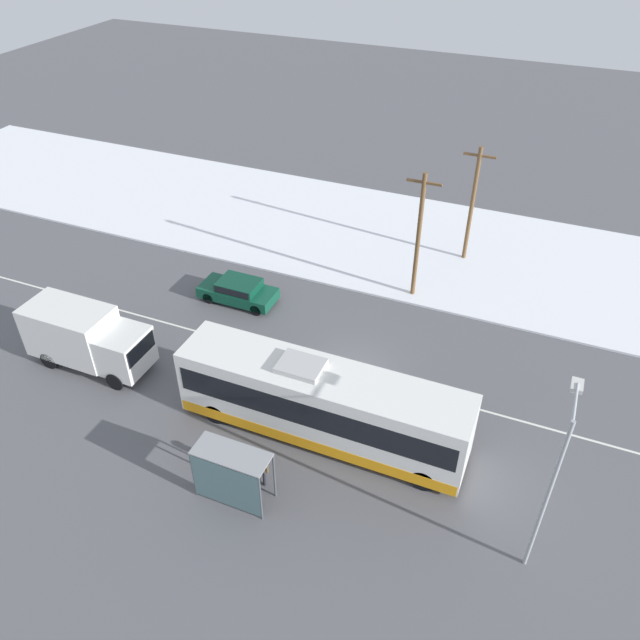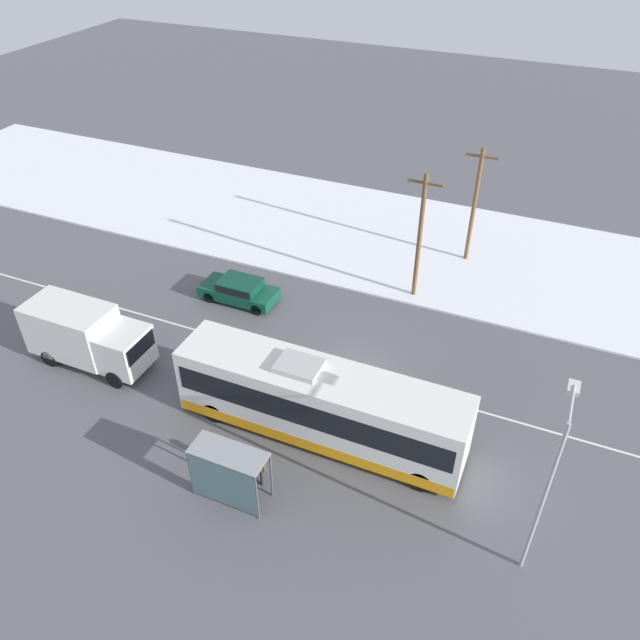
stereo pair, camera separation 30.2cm
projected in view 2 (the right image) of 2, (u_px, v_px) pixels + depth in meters
name	position (u px, v px, depth m)	size (l,w,h in m)	color
ground_plane	(350.00, 374.00, 29.48)	(120.00, 120.00, 0.00)	#56565B
snow_lot	(425.00, 246.00, 38.92)	(80.00, 12.75, 0.12)	white
lane_marking_center	(350.00, 374.00, 29.48)	(60.00, 0.12, 0.00)	silver
city_bus	(320.00, 403.00, 25.45)	(12.15, 2.57, 3.59)	white
box_truck	(86.00, 334.00, 29.27)	(6.01, 2.30, 2.99)	silver
sedan_car	(239.00, 289.00, 33.91)	(4.21, 1.80, 1.30)	#0F4733
pedestrian_at_stop	(258.00, 464.00, 23.72)	(0.66, 0.29, 1.83)	#23232D
bus_shelter	(226.00, 471.00, 22.77)	(2.90, 1.20, 2.40)	gray
streetlamp	(550.00, 473.00, 19.25)	(0.36, 2.21, 7.03)	#9EA3A8
utility_pole_roadside	(420.00, 235.00, 32.43)	(1.80, 0.24, 7.24)	brown
utility_pole_snowlot	(474.00, 204.00, 35.53)	(1.80, 0.24, 7.05)	brown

